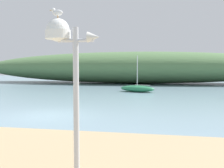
{
  "coord_description": "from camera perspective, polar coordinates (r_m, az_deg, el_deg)",
  "views": [
    {
      "loc": [
        5.69,
        -12.04,
        2.53
      ],
      "look_at": [
        2.56,
        5.29,
        1.34
      ],
      "focal_mm": 39.33,
      "sensor_mm": 36.0,
      "label": 1
    }
  ],
  "objects": [
    {
      "name": "sailboat_far_left",
      "position": [
        25.56,
        5.88,
        -1.06
      ],
      "size": [
        3.98,
        2.58,
        3.75
      ],
      "color": "#287A4C",
      "rests_on": "ground"
    },
    {
      "name": "distant_hill",
      "position": [
        39.88,
        4.64,
        3.84
      ],
      "size": [
        51.73,
        11.14,
        5.06
      ],
      "primitive_type": "ellipsoid",
      "color": "#517547",
      "rests_on": "ground"
    },
    {
      "name": "seagull_on_radar",
      "position": [
        5.37,
        -12.67,
        15.97
      ],
      "size": [
        0.3,
        0.11,
        0.22
      ],
      "color": "orange",
      "rests_on": "mast_structure"
    },
    {
      "name": "ground_plane",
      "position": [
        13.56,
        -14.89,
        -7.02
      ],
      "size": [
        120.0,
        120.0,
        0.0
      ],
      "primitive_type": "plane",
      "color": "#7A99A8"
    },
    {
      "name": "mast_structure",
      "position": [
        5.21,
        -11.1,
        8.44
      ],
      "size": [
        1.14,
        0.52,
        3.34
      ],
      "color": "silver",
      "rests_on": "beach_sand"
    }
  ]
}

